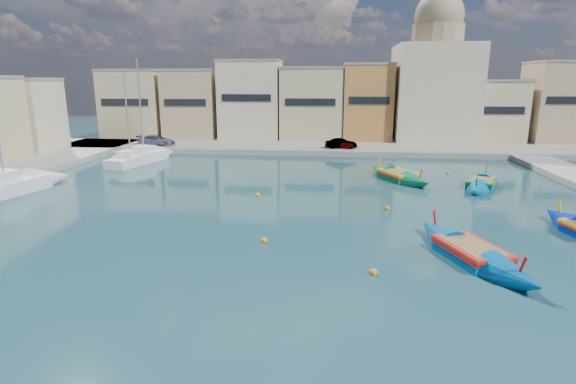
% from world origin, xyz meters
% --- Properties ---
extents(ground, '(160.00, 160.00, 0.00)m').
position_xyz_m(ground, '(0.00, 0.00, 0.00)').
color(ground, '#153B40').
rests_on(ground, ground).
extents(north_quay, '(80.00, 8.00, 0.60)m').
position_xyz_m(north_quay, '(0.00, 32.00, 0.30)').
color(north_quay, gray).
rests_on(north_quay, ground).
extents(north_townhouses, '(83.20, 7.87, 10.19)m').
position_xyz_m(north_townhouses, '(6.68, 39.36, 5.00)').
color(north_townhouses, tan).
rests_on(north_townhouses, ground).
extents(church_block, '(10.00, 10.00, 19.10)m').
position_xyz_m(church_block, '(10.00, 40.00, 8.41)').
color(church_block, beige).
rests_on(church_block, ground).
extents(parked_cars, '(26.04, 2.03, 1.26)m').
position_xyz_m(parked_cars, '(-12.84, 30.50, 1.20)').
color(parked_cars, '#4C1919').
rests_on(parked_cars, north_quay).
extents(luzzu_cyan_mid, '(4.93, 7.99, 2.34)m').
position_xyz_m(luzzu_cyan_mid, '(8.94, 14.65, 0.25)').
color(luzzu_cyan_mid, '#00689D').
rests_on(luzzu_cyan_mid, ground).
extents(luzzu_green, '(5.72, 8.39, 2.63)m').
position_xyz_m(luzzu_green, '(2.78, 16.71, 0.28)').
color(luzzu_green, '#0A7043').
rests_on(luzzu_green, ground).
extents(luzzu_blue_south, '(4.95, 9.11, 2.58)m').
position_xyz_m(luzzu_blue_south, '(3.86, -0.63, 0.27)').
color(luzzu_blue_south, '#00559D').
rests_on(luzzu_blue_south, ground).
extents(yacht_north, '(4.66, 8.66, 11.13)m').
position_xyz_m(yacht_north, '(-21.86, 24.39, 0.44)').
color(yacht_north, white).
rests_on(yacht_north, ground).
extents(yacht_midnorth, '(3.42, 7.37, 10.07)m').
position_xyz_m(yacht_midnorth, '(-22.50, 22.13, 0.40)').
color(yacht_midnorth, white).
rests_on(yacht_midnorth, ground).
extents(yacht_mid, '(5.06, 9.94, 12.12)m').
position_xyz_m(yacht_mid, '(-26.31, 10.24, 0.48)').
color(yacht_mid, white).
rests_on(yacht_mid, ground).
extents(mooring_buoys, '(19.93, 22.96, 0.36)m').
position_xyz_m(mooring_buoys, '(1.45, 5.01, 0.08)').
color(mooring_buoys, orange).
rests_on(mooring_buoys, ground).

